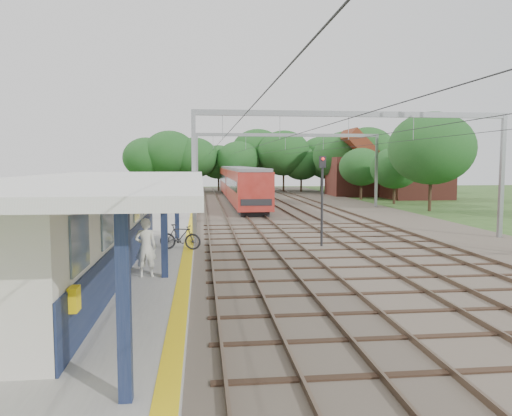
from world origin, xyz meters
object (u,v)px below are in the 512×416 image
train (239,183)px  signal_post (322,189)px  bicycle (180,237)px  person (146,248)px

train → signal_post: signal_post is taller
bicycle → train: 32.79m
bicycle → signal_post: size_ratio=0.42×
person → signal_post: (7.89, 7.04, 1.59)m
signal_post → person: bearing=-137.5°
bicycle → signal_post: 7.43m
bicycle → signal_post: bearing=-61.8°
train → person: bearing=-99.1°
bicycle → train: (5.10, 32.37, 1.16)m
bicycle → person: bearing=-175.3°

